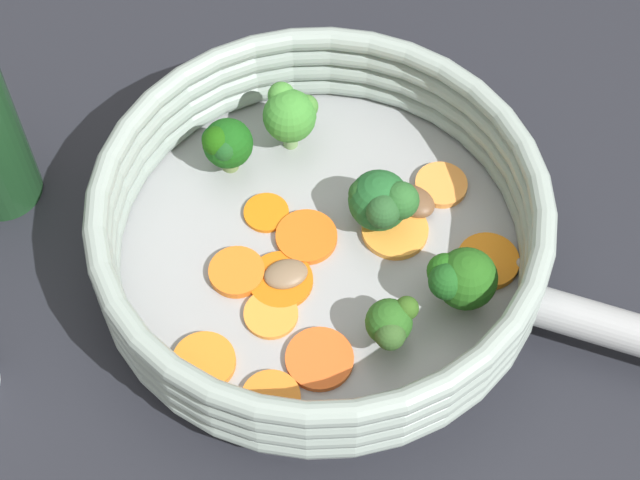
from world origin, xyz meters
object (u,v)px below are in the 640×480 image
(carrot_slice_0, at_px, (237,272))
(carrot_slice_6, at_px, (441,185))
(skillet, at_px, (320,258))
(mushroom_piece_0, at_px, (413,201))
(carrot_slice_10, at_px, (488,261))
(carrot_slice_7, at_px, (204,362))
(carrot_slice_3, at_px, (395,230))
(carrot_slice_5, at_px, (271,398))
(broccoli_floret_1, at_px, (381,201))
(carrot_slice_8, at_px, (277,277))
(carrot_slice_2, at_px, (266,213))
(carrot_slice_1, at_px, (319,359))
(carrot_slice_9, at_px, (301,241))
(carrot_slice_4, at_px, (271,314))
(broccoli_floret_4, at_px, (390,324))
(mushroom_piece_1, at_px, (290,278))
(broccoli_floret_2, at_px, (461,279))
(broccoli_floret_0, at_px, (229,141))
(broccoli_floret_3, at_px, (290,114))

(carrot_slice_0, height_order, carrot_slice_6, same)
(skillet, xyz_separation_m, mushroom_piece_0, (0.07, -0.02, 0.01))
(skillet, xyz_separation_m, carrot_slice_10, (0.08, -0.08, 0.01))
(carrot_slice_0, relative_size, carrot_slice_7, 0.92)
(carrot_slice_3, distance_m, carrot_slice_7, 0.16)
(carrot_slice_5, xyz_separation_m, broccoli_floret_1, (0.14, 0.05, 0.03))
(carrot_slice_3, relative_size, carrot_slice_8, 1.06)
(carrot_slice_5, bearing_deg, mushroom_piece_0, 14.97)
(carrot_slice_6, bearing_deg, broccoli_floret_1, 172.97)
(carrot_slice_2, bearing_deg, carrot_slice_0, -152.77)
(carrot_slice_1, distance_m, carrot_slice_9, 0.09)
(broccoli_floret_1, bearing_deg, carrot_slice_7, -179.04)
(carrot_slice_2, bearing_deg, carrot_slice_8, -122.40)
(carrot_slice_4, relative_size, carrot_slice_10, 0.85)
(carrot_slice_0, bearing_deg, broccoli_floret_1, -19.24)
(skillet, bearing_deg, carrot_slice_10, -46.48)
(skillet, bearing_deg, mushroom_piece_0, -11.98)
(carrot_slice_9, bearing_deg, carrot_slice_0, 168.19)
(carrot_slice_4, height_order, carrot_slice_7, carrot_slice_7)
(carrot_slice_0, bearing_deg, carrot_slice_8, -48.04)
(skillet, distance_m, carrot_slice_7, 0.11)
(carrot_slice_0, relative_size, carrot_slice_8, 0.87)
(carrot_slice_3, height_order, carrot_slice_4, carrot_slice_3)
(skillet, xyz_separation_m, carrot_slice_4, (-0.06, -0.01, 0.01))
(broccoli_floret_4, distance_m, mushroom_piece_1, 0.08)
(carrot_slice_0, xyz_separation_m, carrot_slice_1, (-0.00, -0.08, -0.00))
(mushroom_piece_0, bearing_deg, carrot_slice_6, -3.45)
(carrot_slice_3, bearing_deg, carrot_slice_9, 145.89)
(carrot_slice_5, height_order, broccoli_floret_1, broccoli_floret_1)
(carrot_slice_4, bearing_deg, mushroom_piece_1, 22.19)
(broccoli_floret_2, bearing_deg, carrot_slice_1, 163.56)
(broccoli_floret_2, bearing_deg, carrot_slice_2, 109.42)
(carrot_slice_3, bearing_deg, carrot_slice_1, -159.86)
(carrot_slice_1, height_order, carrot_slice_3, same)
(carrot_slice_9, xyz_separation_m, broccoli_floret_0, (0.01, 0.08, 0.03))
(carrot_slice_1, height_order, broccoli_floret_1, broccoli_floret_1)
(carrot_slice_4, height_order, carrot_slice_9, carrot_slice_9)
(skillet, xyz_separation_m, carrot_slice_0, (-0.05, 0.02, 0.01))
(skillet, relative_size, carrot_slice_9, 6.72)
(carrot_slice_4, distance_m, carrot_slice_6, 0.16)
(carrot_slice_5, relative_size, broccoli_floret_2, 0.75)
(broccoli_floret_2, bearing_deg, carrot_slice_8, 129.40)
(carrot_slice_10, relative_size, broccoli_floret_3, 0.82)
(carrot_slice_3, xyz_separation_m, carrot_slice_7, (-0.16, 0.01, 0.00))
(skillet, bearing_deg, broccoli_floret_0, 89.44)
(carrot_slice_3, bearing_deg, broccoli_floret_2, -97.05)
(carrot_slice_1, relative_size, carrot_slice_10, 1.05)
(carrot_slice_7, relative_size, broccoli_floret_1, 0.82)
(carrot_slice_1, xyz_separation_m, carrot_slice_3, (0.10, 0.04, 0.00))
(carrot_slice_5, xyz_separation_m, broccoli_floret_0, (0.10, 0.16, 0.03))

